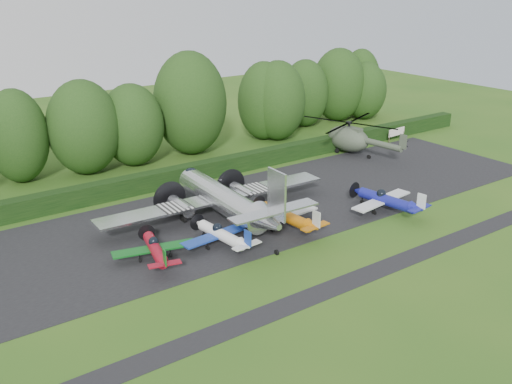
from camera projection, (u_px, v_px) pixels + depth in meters
ground at (314, 248)px, 48.88m from camera, size 160.00×160.00×0.00m
apron at (248, 211)px, 56.53m from camera, size 70.00×18.00×0.01m
taxiway_verge at (365, 276)px, 44.29m from camera, size 70.00×2.00×0.00m
hedgerow at (194, 181)px, 64.94m from camera, size 90.00×1.60×2.00m
transport_plane at (224, 199)px, 53.73m from camera, size 23.83×18.27×7.64m
light_plane_red at (155, 249)px, 46.19m from camera, size 6.83×7.19×2.63m
light_plane_white at (221, 235)px, 48.68m from camera, size 7.10×7.46×2.73m
light_plane_orange at (286, 216)px, 52.13m from camera, size 7.80×8.20×3.00m
light_plane_blue at (386, 200)px, 55.92m from camera, size 7.80×8.20×3.00m
helicopter at (349, 136)px, 74.24m from camera, size 13.12×15.36×4.23m
sign_board at (397, 132)px, 80.03m from camera, size 3.35×0.13×1.89m
tree_0 at (305, 93)px, 86.96m from camera, size 7.17×7.17×10.25m
tree_1 at (84, 127)px, 65.57m from camera, size 8.34×8.34×11.06m
tree_2 at (338, 85)px, 90.29m from camera, size 8.42×8.42×11.48m
tree_3 at (190, 103)px, 72.78m from camera, size 9.38×9.38×13.26m
tree_4 at (132, 125)px, 68.72m from camera, size 7.67×7.67×10.03m
tree_5 at (278, 101)px, 79.42m from camera, size 7.77×7.77×11.17m
tree_8 at (17, 136)px, 62.85m from camera, size 6.82×6.82×10.58m
tree_9 at (365, 91)px, 91.69m from camera, size 6.93×6.93×9.23m
tree_10 at (360, 82)px, 93.81m from camera, size 6.50×6.50×10.94m
tree_11 at (264, 101)px, 79.79m from camera, size 7.30×7.30×10.99m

